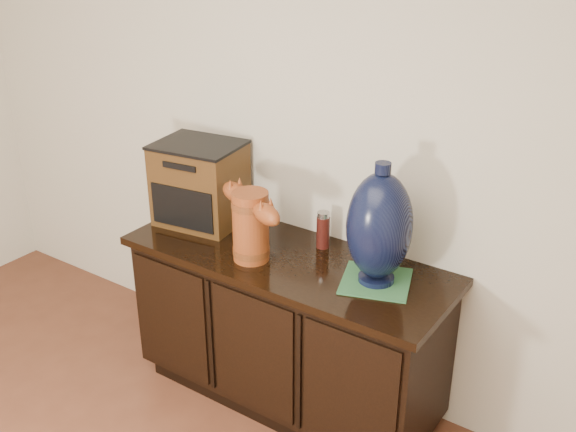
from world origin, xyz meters
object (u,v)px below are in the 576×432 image
Objects in this scene: tv_radio at (200,183)px; lamp_base at (379,227)px; spray_can at (323,230)px; sideboard at (287,328)px; terracotta_vessel at (251,222)px.

tv_radio is 0.95m from lamp_base.
spray_can is at bearing 1.01° from tv_radio.
lamp_base reaches higher than sideboard.
spray_can is at bearing 157.35° from lamp_base.
sideboard is 8.67× the size of spray_can.
lamp_base reaches higher than terracotta_vessel.
terracotta_vessel is at bearing -166.75° from lamp_base.
terracotta_vessel is 0.85× the size of lamp_base.
tv_radio is (-0.54, 0.07, 0.56)m from sideboard.
sideboard is 0.74m from lamp_base.
sideboard is 0.56m from terracotta_vessel.
tv_radio is at bearing -178.24° from terracotta_vessel.
sideboard is 0.49m from spray_can.
terracotta_vessel is 1.00× the size of tv_radio.
spray_can is (0.62, 0.10, -0.11)m from tv_radio.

